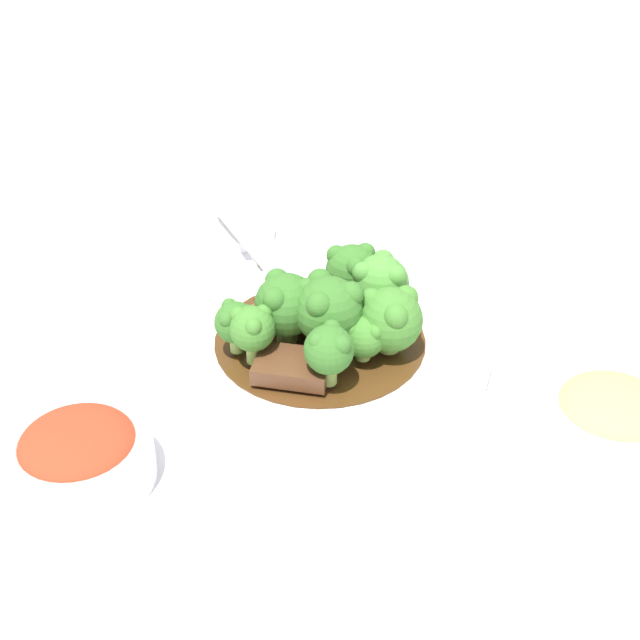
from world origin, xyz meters
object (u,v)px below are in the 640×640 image
(broccoli_floret_1, at_px, (390,318))
(side_bowl_kimchi, at_px, (79,454))
(broccoli_floret_2, at_px, (380,282))
(sauce_dish, at_px, (242,231))
(serving_spoon, at_px, (277,278))
(beef_strip_3, at_px, (313,309))
(broccoli_floret_4, at_px, (253,328))
(broccoli_floret_0, at_px, (286,304))
(broccoli_floret_6, at_px, (235,322))
(beef_strip_0, at_px, (293,367))
(broccoli_floret_3, at_px, (329,309))
(beef_strip_2, at_px, (263,315))
(broccoli_floret_7, at_px, (352,270))
(side_bowl_appetizer, at_px, (612,418))
(broccoli_floret_5, at_px, (364,335))
(main_plate, at_px, (320,345))
(beef_strip_1, at_px, (346,324))
(broccoli_floret_8, at_px, (329,349))

(broccoli_floret_1, bearing_deg, side_bowl_kimchi, -149.13)
(broccoli_floret_2, bearing_deg, broccoli_floret_1, -81.83)
(sauce_dish, bearing_deg, serving_spoon, -69.98)
(beef_strip_3, distance_m, broccoli_floret_4, 0.08)
(broccoli_floret_0, height_order, broccoli_floret_6, broccoli_floret_0)
(beef_strip_0, height_order, side_bowl_kimchi, side_bowl_kimchi)
(side_bowl_kimchi, bearing_deg, broccoli_floret_3, 37.23)
(broccoli_floret_3, xyz_separation_m, broccoli_floret_4, (-0.06, -0.02, -0.01))
(beef_strip_2, relative_size, broccoli_floret_3, 0.91)
(beef_strip_0, distance_m, serving_spoon, 0.12)
(broccoli_floret_6, relative_size, broccoli_floret_7, 0.78)
(side_bowl_appetizer, bearing_deg, side_bowl_kimchi, -173.13)
(beef_strip_0, distance_m, broccoli_floret_5, 0.06)
(main_plate, height_order, broccoli_floret_3, broccoli_floret_3)
(beef_strip_3, xyz_separation_m, serving_spoon, (-0.03, 0.05, 0.00))
(broccoli_floret_6, bearing_deg, beef_strip_1, 19.32)
(main_plate, relative_size, broccoli_floret_5, 7.24)
(broccoli_floret_7, distance_m, broccoli_floret_8, 0.10)
(broccoli_floret_3, relative_size, serving_spoon, 0.32)
(broccoli_floret_3, height_order, broccoli_floret_4, broccoli_floret_3)
(broccoli_floret_6, bearing_deg, broccoli_floret_0, 21.40)
(main_plate, relative_size, beef_strip_0, 4.36)
(beef_strip_3, distance_m, broccoli_floret_8, 0.09)
(serving_spoon, distance_m, sauce_dish, 0.12)
(beef_strip_1, xyz_separation_m, broccoli_floret_4, (-0.07, -0.04, 0.03))
(broccoli_floret_3, bearing_deg, broccoli_floret_1, 1.62)
(beef_strip_1, xyz_separation_m, broccoli_floret_6, (-0.08, -0.03, 0.02))
(side_bowl_kimchi, bearing_deg, broccoli_floret_5, 30.80)
(beef_strip_0, xyz_separation_m, broccoli_floret_4, (-0.03, 0.02, 0.02))
(broccoli_floret_5, bearing_deg, serving_spoon, 124.95)
(broccoli_floret_6, distance_m, broccoli_floret_8, 0.08)
(beef_strip_3, height_order, broccoli_floret_5, broccoli_floret_5)
(broccoli_floret_1, xyz_separation_m, sauce_dish, (-0.13, 0.21, -0.04))
(beef_strip_1, bearing_deg, broccoli_floret_8, -100.84)
(broccoli_floret_7, relative_size, serving_spoon, 0.28)
(broccoli_floret_7, xyz_separation_m, serving_spoon, (-0.06, 0.03, -0.03))
(beef_strip_2, bearing_deg, broccoli_floret_3, -35.37)
(broccoli_floret_2, distance_m, broccoli_floret_4, 0.11)
(broccoli_floret_5, relative_size, broccoli_floret_6, 0.87)
(beef_strip_2, relative_size, broccoli_floret_0, 0.99)
(beef_strip_0, relative_size, broccoli_floret_6, 1.45)
(broccoli_floret_4, bearing_deg, serving_spoon, 84.09)
(beef_strip_1, distance_m, side_bowl_appetizer, 0.21)
(broccoli_floret_0, distance_m, broccoli_floret_2, 0.08)
(broccoli_floret_7, bearing_deg, broccoli_floret_3, -106.37)
(broccoli_floret_5, relative_size, side_bowl_kimchi, 0.38)
(beef_strip_2, bearing_deg, broccoli_floret_2, 4.89)
(beef_strip_3, relative_size, broccoli_floret_1, 1.06)
(broccoli_floret_4, xyz_separation_m, broccoli_floret_6, (-0.01, 0.01, -0.00))
(broccoli_floret_4, height_order, broccoli_floret_8, broccoli_floret_8)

